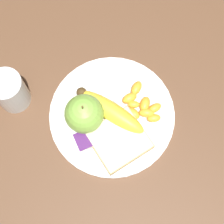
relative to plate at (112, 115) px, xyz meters
name	(u,v)px	position (x,y,z in m)	size (l,w,h in m)	color
ground_plane	(112,116)	(0.00, 0.00, -0.01)	(3.00, 3.00, 0.00)	brown
plate	(112,115)	(0.00, 0.00, 0.00)	(0.26, 0.26, 0.01)	white
juice_glass	(10,92)	(0.17, -0.12, 0.04)	(0.07, 0.07, 0.09)	silver
apple	(84,114)	(0.05, -0.01, 0.04)	(0.08, 0.08, 0.09)	#84BC47
banana	(108,110)	(0.00, -0.01, 0.02)	(0.11, 0.15, 0.04)	yellow
bread_slice	(119,140)	(0.01, 0.06, 0.02)	(0.12, 0.11, 0.02)	tan
fork	(113,113)	(0.00, 0.00, 0.01)	(0.13, 0.15, 0.00)	#B2B2B7
jam_packet	(87,140)	(0.07, 0.03, 0.01)	(0.05, 0.04, 0.02)	silver
orange_segment_0	(136,88)	(-0.07, -0.03, 0.01)	(0.04, 0.04, 0.02)	#F9A32D
orange_segment_1	(154,118)	(-0.07, 0.04, 0.01)	(0.03, 0.02, 0.02)	#F9A32D
orange_segment_2	(127,118)	(-0.02, 0.02, 0.01)	(0.03, 0.03, 0.02)	#F9A32D
orange_segment_3	(130,98)	(-0.05, -0.02, 0.01)	(0.04, 0.02, 0.02)	#F9A32D
orange_segment_4	(147,113)	(-0.07, 0.03, 0.01)	(0.04, 0.03, 0.02)	#F9A32D
orange_segment_5	(133,113)	(-0.04, 0.02, 0.01)	(0.03, 0.03, 0.02)	#F9A32D
orange_segment_6	(133,103)	(-0.05, 0.00, 0.01)	(0.03, 0.02, 0.01)	#F9A32D
orange_segment_7	(145,104)	(-0.07, 0.01, 0.01)	(0.04, 0.04, 0.02)	#F9A32D
orange_segment_8	(155,108)	(-0.09, 0.02, 0.01)	(0.03, 0.02, 0.02)	#F9A32D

